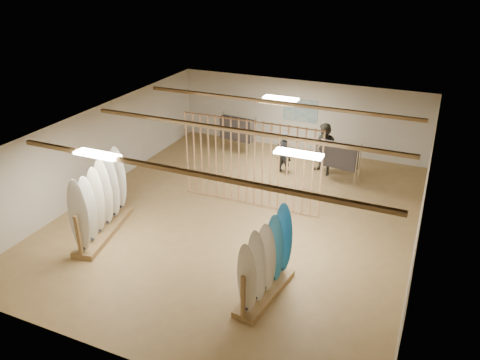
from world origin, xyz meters
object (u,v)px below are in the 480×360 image
at_px(rack_right, 265,271).
at_px(shopper_a, 284,150).
at_px(clothing_rack_b, 339,156).
at_px(rack_left, 102,210).
at_px(shopper_b, 325,146).
at_px(clothing_rack_a, 237,129).

relative_size(rack_right, shopper_a, 1.24).
bearing_deg(shopper_a, clothing_rack_b, -170.97).
bearing_deg(rack_left, shopper_b, 41.68).
relative_size(rack_right, clothing_rack_a, 1.37).
xyz_separation_m(clothing_rack_a, shopper_a, (2.28, -0.98, -0.15)).
distance_m(rack_left, shopper_a, 6.85).
xyz_separation_m(rack_left, rack_right, (5.12, -0.71, -0.07)).
height_order(rack_right, clothing_rack_b, rack_right).
height_order(rack_left, rack_right, rack_left).
height_order(rack_right, shopper_a, rack_right).
distance_m(shopper_a, shopper_b, 1.43).
bearing_deg(clothing_rack_a, shopper_b, -2.54).
bearing_deg(rack_left, clothing_rack_a, 69.27).
relative_size(clothing_rack_b, shopper_b, 0.70).
distance_m(clothing_rack_b, shopper_a, 1.96).
xyz_separation_m(clothing_rack_b, shopper_a, (-1.95, 0.00, -0.11)).
xyz_separation_m(rack_right, clothing_rack_a, (-4.09, 7.68, 0.34)).
distance_m(clothing_rack_a, clothing_rack_b, 4.34).
bearing_deg(shopper_b, clothing_rack_b, -8.32).
relative_size(rack_left, shopper_a, 1.61).
relative_size(rack_left, clothing_rack_b, 1.87).
bearing_deg(shopper_a, rack_left, 70.11).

